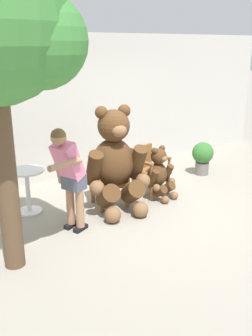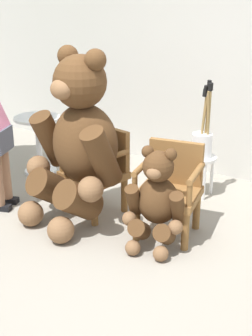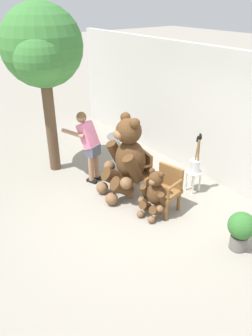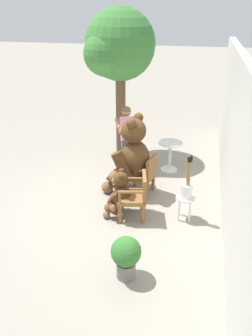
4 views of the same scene
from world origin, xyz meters
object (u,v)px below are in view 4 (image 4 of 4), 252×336
at_px(white_stool, 185,202).
at_px(potted_plant, 126,255).
at_px(teddy_bear_large, 131,156).
at_px(round_side_table, 170,153).
at_px(brush_bucket, 187,188).
at_px(teddy_bear_small, 119,194).
at_px(wooden_chair_left, 143,174).
at_px(person_visitor, 127,135).
at_px(patio_tree, 118,48).
at_px(wooden_chair_right, 135,194).

distance_m(white_stool, potted_plant, 1.84).
distance_m(teddy_bear_large, round_side_table, 1.45).
bearing_deg(brush_bucket, teddy_bear_small, -83.02).
xyz_separation_m(wooden_chair_left, teddy_bear_large, (-0.03, -0.27, 0.37)).
height_order(wooden_chair_left, white_stool, wooden_chair_left).
bearing_deg(teddy_bear_small, potted_plant, 17.74).
height_order(round_side_table, potted_plant, round_side_table).
bearing_deg(wooden_chair_left, white_stool, 52.12).
height_order(teddy_bear_small, brush_bucket, brush_bucket).
height_order(wooden_chair_left, brush_bucket, brush_bucket).
xyz_separation_m(teddy_bear_small, person_visitor, (-1.84, -0.27, 0.46)).
bearing_deg(patio_tree, person_visitor, 26.50).
bearing_deg(teddy_bear_large, brush_bucket, 57.98).
height_order(wooden_chair_right, patio_tree, patio_tree).
bearing_deg(potted_plant, patio_tree, -164.17).
relative_size(white_stool, patio_tree, 0.13).
xyz_separation_m(brush_bucket, potted_plant, (1.68, -0.72, -0.26)).
height_order(teddy_bear_large, round_side_table, teddy_bear_large).
relative_size(wooden_chair_left, white_stool, 1.87).
xyz_separation_m(teddy_bear_large, teddy_bear_small, (0.89, -0.02, -0.38)).
height_order(person_visitor, white_stool, person_visitor).
distance_m(round_side_table, potted_plant, 3.65).
bearing_deg(brush_bucket, person_visitor, -138.71).
distance_m(teddy_bear_large, white_stool, 1.48).
height_order(teddy_bear_large, brush_bucket, teddy_bear_large).
bearing_deg(round_side_table, brush_bucket, 14.60).
distance_m(white_stool, brush_bucket, 0.30).
relative_size(wooden_chair_left, brush_bucket, 1.03).
distance_m(person_visitor, round_side_table, 1.11).
bearing_deg(person_visitor, teddy_bear_large, 17.21).
bearing_deg(person_visitor, potted_plant, 12.77).
height_order(person_visitor, potted_plant, person_visitor).
distance_m(teddy_bear_small, patio_tree, 3.61).
bearing_deg(round_side_table, teddy_bear_large, -29.20).
xyz_separation_m(teddy_bear_small, brush_bucket, (-0.15, 1.21, 0.20)).
distance_m(wooden_chair_right, round_side_table, 2.13).
relative_size(teddy_bear_large, round_side_table, 2.36).
bearing_deg(person_visitor, white_stool, 41.33).
bearing_deg(wooden_chair_right, brush_bucket, 97.65).
bearing_deg(wooden_chair_right, white_stool, 97.95).
distance_m(teddy_bear_small, round_side_table, 2.22).
height_order(teddy_bear_large, patio_tree, patio_tree).
distance_m(teddy_bear_large, teddy_bear_small, 0.97).
bearing_deg(teddy_bear_large, wooden_chair_right, 17.26).
xyz_separation_m(teddy_bear_large, brush_bucket, (0.75, 1.19, -0.18)).
height_order(wooden_chair_left, wooden_chair_right, same).
relative_size(teddy_bear_small, patio_tree, 0.26).
height_order(teddy_bear_large, teddy_bear_small, teddy_bear_large).
relative_size(teddy_bear_large, potted_plant, 2.50).
xyz_separation_m(person_visitor, round_side_table, (-0.27, 0.97, -0.47)).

